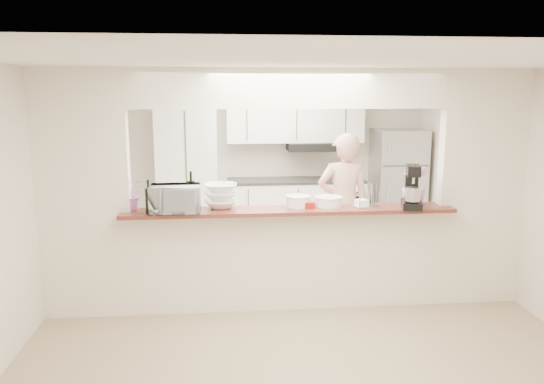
{
  "coord_description": "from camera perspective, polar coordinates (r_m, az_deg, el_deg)",
  "views": [
    {
      "loc": [
        -0.68,
        -5.31,
        2.26
      ],
      "look_at": [
        -0.15,
        0.3,
        1.2
      ],
      "focal_mm": 35.0,
      "sensor_mm": 36.0,
      "label": 1
    }
  ],
  "objects": [
    {
      "name": "plate_stack_b",
      "position": [
        5.56,
        6.09,
        -1.0
      ],
      "size": [
        0.29,
        0.29,
        0.1
      ],
      "color": "white",
      "rests_on": "bar_counter"
    },
    {
      "name": "bar_counter",
      "position": [
        5.61,
        1.81,
        -6.83
      ],
      "size": [
        3.4,
        0.38,
        1.09
      ],
      "color": "#EEE6D0",
      "rests_on": "floor"
    },
    {
      "name": "wine_bottle_a",
      "position": [
        5.31,
        -13.11,
        -0.9
      ],
      "size": [
        0.07,
        0.07,
        0.34
      ],
      "color": "black",
      "rests_on": "bar_counter"
    },
    {
      "name": "floor",
      "position": [
        5.81,
        1.77,
        -12.24
      ],
      "size": [
        6.0,
        6.0,
        0.0
      ],
      "primitive_type": "plane",
      "color": "#9E866B",
      "rests_on": "ground"
    },
    {
      "name": "utensil_caddy",
      "position": [
        5.57,
        10.09,
        -0.55
      ],
      "size": [
        0.3,
        0.23,
        0.24
      ],
      "color": "silver",
      "rests_on": "bar_counter"
    },
    {
      "name": "wine_bottle_b",
      "position": [
        5.48,
        -8.68,
        -0.19
      ],
      "size": [
        0.08,
        0.08,
        0.38
      ],
      "color": "black",
      "rests_on": "bar_counter"
    },
    {
      "name": "stand_mixer",
      "position": [
        5.61,
        14.84,
        0.34
      ],
      "size": [
        0.26,
        0.34,
        0.45
      ],
      "color": "black",
      "rests_on": "bar_counter"
    },
    {
      "name": "toaster_oven",
      "position": [
        5.33,
        -10.38,
        -0.71
      ],
      "size": [
        0.49,
        0.33,
        0.27
      ],
      "primitive_type": "imported",
      "rotation": [
        0.0,
        0.0,
        0.01
      ],
      "color": "#BBBAC0",
      "rests_on": "bar_counter"
    },
    {
      "name": "red_bowl",
      "position": [
        5.47,
        3.95,
        -1.37
      ],
      "size": [
        0.14,
        0.14,
        0.06
      ],
      "primitive_type": "cylinder",
      "color": "maroon",
      "rests_on": "bar_counter"
    },
    {
      "name": "serving_bowls",
      "position": [
        5.46,
        -5.54,
        -0.44
      ],
      "size": [
        0.34,
        0.34,
        0.25
      ],
      "primitive_type": "imported",
      "rotation": [
        0.0,
        0.0,
        -0.01
      ],
      "color": "white",
      "rests_on": "bar_counter"
    },
    {
      "name": "flower_right",
      "position": [
        5.76,
        15.03,
        0.76
      ],
      "size": [
        0.31,
        0.31,
        0.43
      ],
      "primitive_type": "imported",
      "rotation": [
        0.0,
        0.0,
        -0.35
      ],
      "color": "#BA71D2",
      "rests_on": "bar_counter"
    },
    {
      "name": "person",
      "position": [
        6.57,
        7.7,
        -1.51
      ],
      "size": [
        0.65,
        0.43,
        1.77
      ],
      "primitive_type": "imported",
      "rotation": [
        0.0,
        0.0,
        3.13
      ],
      "color": "#DFA691",
      "rests_on": "floor"
    },
    {
      "name": "refrigerator",
      "position": [
        8.53,
        13.32,
        0.86
      ],
      "size": [
        0.75,
        0.7,
        1.7
      ],
      "primitive_type": "cube",
      "color": "#AAAAAF",
      "rests_on": "floor"
    },
    {
      "name": "flower_left",
      "position": [
        5.53,
        -14.91,
        -0.24
      ],
      "size": [
        0.29,
        0.25,
        0.32
      ],
      "primitive_type": "imported",
      "rotation": [
        0.0,
        0.0,
        -0.0
      ],
      "color": "#E87BDC",
      "rests_on": "bar_counter"
    },
    {
      "name": "kitchen_cabinets",
      "position": [
        8.15,
        -1.89,
        1.58
      ],
      "size": [
        3.15,
        0.62,
        2.25
      ],
      "color": "white",
      "rests_on": "floor"
    },
    {
      "name": "tile_overlay",
      "position": [
        7.25,
        0.22,
        -7.46
      ],
      "size": [
        5.0,
        2.9,
        0.01
      ],
      "primitive_type": "cube",
      "color": "beige",
      "rests_on": "floor"
    },
    {
      "name": "plate_stack_a",
      "position": [
        5.51,
        2.83,
        -0.99
      ],
      "size": [
        0.25,
        0.25,
        0.12
      ],
      "color": "white",
      "rests_on": "bar_counter"
    },
    {
      "name": "partition",
      "position": [
        5.41,
        1.86,
        2.39
      ],
      "size": [
        5.0,
        0.15,
        2.5
      ],
      "color": "#EEE6D0",
      "rests_on": "floor"
    },
    {
      "name": "tan_bowl",
      "position": [
        5.5,
        6.01,
        -1.3
      ],
      "size": [
        0.15,
        0.15,
        0.07
      ],
      "primitive_type": "cylinder",
      "color": "tan",
      "rests_on": "bar_counter"
    }
  ]
}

